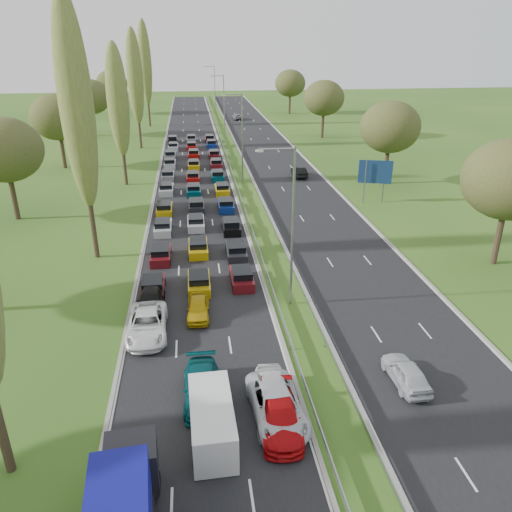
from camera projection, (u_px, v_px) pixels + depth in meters
ground at (241, 179)px, 71.57m from camera, size 260.00×260.00×0.00m
near_carriageway at (194, 176)px, 73.05m from camera, size 10.50×215.00×0.04m
far_carriageway at (284, 173)px, 74.63m from camera, size 10.50×215.00×0.04m
central_reservation at (239, 171)px, 73.62m from camera, size 2.36×215.00×0.32m
lamp_columns at (242, 139)px, 67.34m from camera, size 0.18×140.18×12.00m
poplar_row at (104, 100)px, 53.97m from camera, size 2.80×127.80×22.44m
woodland_right at (417, 139)px, 58.66m from camera, size 8.00×153.00×11.10m
traffic_queue_fill at (194, 183)px, 67.98m from camera, size 9.01×66.72×0.80m
near_car_2 at (147, 324)px, 33.68m from camera, size 2.73×5.74×1.58m
near_car_3 at (151, 300)px, 37.05m from camera, size 2.09×4.74×1.35m
near_car_7 at (202, 387)px, 27.67m from camera, size 2.13×5.12×1.48m
near_car_8 at (198, 308)px, 35.96m from camera, size 1.75×4.02×1.35m
near_car_10 at (277, 406)px, 26.25m from camera, size 2.95×5.78×1.56m
near_car_11 at (280, 416)px, 25.57m from camera, size 2.44×5.19×1.47m
near_car_12 at (273, 393)px, 27.23m from camera, size 1.98×4.58×1.54m
far_car_0 at (406, 373)px, 28.95m from camera, size 1.82×4.22×1.42m
far_car_1 at (299, 172)px, 72.26m from camera, size 1.74×4.44×1.44m
far_car_2 at (238, 116)px, 123.25m from camera, size 2.40×4.99×1.37m
white_van_rear at (212, 418)px, 25.00m from camera, size 2.08×5.31×2.14m
direction_sign at (375, 174)px, 59.90m from camera, size 3.86×1.24×5.20m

